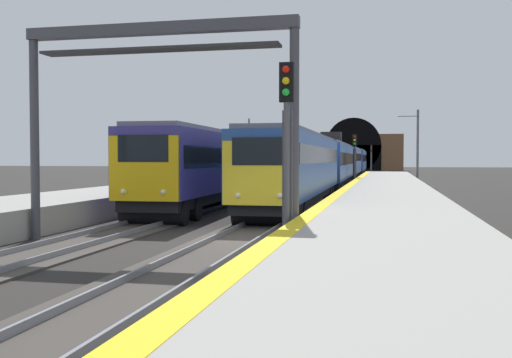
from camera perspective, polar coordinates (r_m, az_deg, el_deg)
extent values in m
plane|color=#282623|center=(18.69, -1.69, -6.00)|extent=(320.00, 320.00, 0.00)
cube|color=#9E9B93|center=(18.08, 12.46, -4.75)|extent=(112.00, 4.87, 0.98)
cube|color=yellow|center=(18.15, 5.55, -3.12)|extent=(112.00, 0.50, 0.01)
cube|color=#423D38|center=(18.69, -1.69, -5.91)|extent=(160.00, 2.73, 0.06)
cube|color=gray|center=(18.86, -3.81, -5.52)|extent=(160.00, 0.07, 0.15)
cube|color=gray|center=(18.51, 0.48, -5.66)|extent=(160.00, 0.07, 0.15)
cube|color=#423D38|center=(20.27, -14.33, -5.35)|extent=(160.00, 2.61, 0.06)
cube|color=gray|center=(20.59, -16.12, -4.96)|extent=(160.00, 0.07, 0.15)
cube|color=gray|center=(19.95, -12.48, -5.15)|extent=(160.00, 0.07, 0.15)
cube|color=#264C99|center=(30.47, 3.89, 1.43)|extent=(18.82, 2.92, 2.76)
cube|color=black|center=(30.46, 3.90, 2.31)|extent=(18.07, 2.95, 0.77)
cube|color=slate|center=(30.49, 3.90, 4.21)|extent=(18.26, 2.50, 0.20)
cube|color=black|center=(30.52, 3.89, -1.50)|extent=(18.44, 2.59, 0.48)
cylinder|color=black|center=(22.58, 0.98, -3.51)|extent=(0.88, 2.57, 0.86)
cylinder|color=black|center=(24.34, 1.79, -3.11)|extent=(0.88, 2.57, 0.86)
cylinder|color=black|center=(36.77, 5.27, -1.38)|extent=(0.88, 2.57, 0.86)
cylinder|color=black|center=(38.56, 5.58, -1.23)|extent=(0.88, 2.57, 0.86)
cube|color=yellow|center=(21.17, 0.29, 0.57)|extent=(0.14, 2.68, 2.32)
cube|color=black|center=(21.11, 0.26, 2.67)|extent=(0.05, 1.95, 0.99)
sphere|color=#F2EACC|center=(21.00, 2.30, -1.65)|extent=(0.20, 0.20, 0.20)
sphere|color=#F2EACC|center=(21.31, -1.77, -1.59)|extent=(0.20, 0.20, 0.20)
cube|color=#264C99|center=(49.86, 7.22, 1.64)|extent=(18.82, 2.92, 2.76)
cube|color=black|center=(49.86, 7.22, 1.94)|extent=(18.07, 2.95, 0.93)
cube|color=slate|center=(49.87, 7.23, 3.34)|extent=(18.26, 2.50, 0.20)
cube|color=black|center=(49.90, 7.21, -0.15)|extent=(18.44, 2.59, 0.48)
cylinder|color=black|center=(41.53, 6.24, -1.00)|extent=(0.88, 2.57, 0.86)
cylinder|color=black|center=(43.32, 6.48, -0.87)|extent=(0.88, 2.57, 0.86)
cylinder|color=black|center=(56.51, 7.77, -0.21)|extent=(0.88, 2.57, 0.86)
cylinder|color=black|center=(58.30, 7.90, -0.14)|extent=(0.88, 2.57, 0.86)
cube|color=#264C99|center=(69.33, 8.68, 1.74)|extent=(18.82, 2.92, 2.76)
cube|color=black|center=(69.33, 8.68, 2.08)|extent=(18.07, 2.95, 0.82)
cube|color=slate|center=(69.34, 8.69, 2.96)|extent=(18.26, 2.50, 0.20)
cube|color=black|center=(69.36, 8.67, 0.45)|extent=(18.44, 2.59, 0.48)
cylinder|color=black|center=(61.36, 8.24, -0.03)|extent=(0.88, 2.57, 0.86)
cylinder|color=black|center=(63.15, 8.34, 0.02)|extent=(0.88, 2.57, 0.86)
cylinder|color=black|center=(75.58, 8.94, 0.34)|extent=(0.88, 2.57, 0.86)
cylinder|color=black|center=(77.37, 9.02, 0.38)|extent=(0.88, 2.57, 0.86)
cube|color=#264C99|center=(88.83, 9.50, 1.79)|extent=(18.82, 2.92, 2.76)
cube|color=black|center=(88.83, 9.50, 1.99)|extent=(18.07, 2.95, 0.94)
cube|color=slate|center=(88.83, 9.50, 2.74)|extent=(18.26, 2.50, 0.20)
cube|color=black|center=(88.85, 9.49, 0.78)|extent=(18.44, 2.59, 0.48)
cylinder|color=black|center=(80.87, 9.24, 0.45)|extent=(0.88, 2.57, 0.86)
cylinder|color=black|center=(82.66, 9.30, 0.48)|extent=(0.88, 2.57, 0.86)
cylinder|color=black|center=(95.04, 9.66, 0.68)|extent=(0.88, 2.57, 0.86)
cylinder|color=black|center=(96.84, 9.70, 0.70)|extent=(0.88, 2.57, 0.86)
cube|color=black|center=(49.89, 7.23, 3.97)|extent=(1.31, 1.68, 0.90)
cube|color=navy|center=(31.61, -4.26, 1.65)|extent=(19.46, 3.37, 2.80)
cube|color=black|center=(31.61, -4.26, 2.09)|extent=(18.69, 3.38, 0.89)
cube|color=slate|center=(31.64, -4.26, 4.36)|extent=(18.87, 2.93, 0.20)
cube|color=black|center=(31.66, -4.25, -1.23)|extent=(19.06, 3.02, 0.53)
cylinder|color=black|center=(23.42, -9.78, -3.22)|extent=(1.03, 2.62, 0.96)
cylinder|color=black|center=(25.11, -8.34, -2.87)|extent=(1.03, 2.62, 0.96)
cylinder|color=black|center=(38.37, -1.58, -1.16)|extent=(1.03, 2.62, 0.96)
cylinder|color=black|center=(40.13, -1.03, -1.02)|extent=(1.03, 2.62, 0.96)
cube|color=#E5B20F|center=(22.36, -10.74, 1.01)|extent=(0.20, 2.71, 2.43)
cube|color=black|center=(22.31, -10.80, 2.90)|extent=(0.10, 1.98, 1.01)
sphere|color=#F2EACC|center=(22.06, -8.91, -1.25)|extent=(0.20, 0.20, 0.20)
sphere|color=#F2EACC|center=(22.63, -12.61, -1.19)|extent=(0.20, 0.20, 0.20)
cube|color=navy|center=(50.94, 2.16, 1.79)|extent=(19.46, 3.37, 2.80)
cube|color=black|center=(50.94, 2.16, 2.35)|extent=(18.69, 3.38, 0.93)
cube|color=slate|center=(50.96, 2.16, 3.47)|extent=(18.87, 2.93, 0.20)
cube|color=black|center=(50.97, 2.16, 0.00)|extent=(19.06, 3.02, 0.53)
cylinder|color=black|center=(42.74, 0.47, -0.84)|extent=(1.03, 2.62, 0.96)
cylinder|color=black|center=(44.51, 0.89, -0.72)|extent=(1.03, 2.62, 0.96)
cylinder|color=black|center=(57.49, 3.14, -0.11)|extent=(1.03, 2.62, 0.96)
cylinder|color=black|center=(59.27, 3.37, -0.04)|extent=(1.03, 2.62, 0.96)
cube|color=black|center=(50.98, 2.16, 4.09)|extent=(1.35, 1.73, 0.90)
cylinder|color=#4C4C54|center=(15.90, 2.95, 0.01)|extent=(0.16, 0.16, 4.10)
cube|color=black|center=(16.02, 2.96, 9.26)|extent=(0.20, 0.38, 1.05)
cube|color=#4C4C54|center=(16.04, 3.03, 0.03)|extent=(0.04, 0.28, 3.69)
sphere|color=red|center=(15.94, 2.89, 10.47)|extent=(0.20, 0.20, 0.20)
sphere|color=yellow|center=(15.90, 2.89, 9.41)|extent=(0.20, 0.20, 0.20)
sphere|color=green|center=(15.86, 2.88, 8.33)|extent=(0.20, 0.20, 0.20)
cylinder|color=#38383D|center=(50.45, 9.44, 1.06)|extent=(0.16, 0.16, 3.57)
cube|color=black|center=(50.47, 9.45, 3.68)|extent=(0.20, 0.38, 1.05)
cube|color=#38383D|center=(50.59, 9.45, 1.06)|extent=(0.04, 0.28, 3.21)
sphere|color=red|center=(50.35, 9.45, 4.05)|extent=(0.20, 0.20, 0.20)
sphere|color=yellow|center=(50.34, 9.45, 3.71)|extent=(0.20, 0.20, 0.20)
sphere|color=green|center=(50.33, 9.44, 3.37)|extent=(0.20, 0.20, 0.20)
cylinder|color=#4C4C54|center=(106.30, 11.00, 1.62)|extent=(0.16, 0.16, 3.89)
cube|color=black|center=(106.31, 11.01, 2.96)|extent=(0.20, 0.38, 1.05)
cube|color=#4C4C54|center=(106.44, 11.00, 1.62)|extent=(0.04, 0.28, 3.51)
sphere|color=red|center=(106.19, 11.01, 3.13)|extent=(0.20, 0.20, 0.20)
sphere|color=yellow|center=(106.18, 11.01, 2.97)|extent=(0.20, 0.20, 0.20)
sphere|color=green|center=(106.18, 11.01, 2.81)|extent=(0.20, 0.20, 0.20)
cylinder|color=#3F3F47|center=(20.23, -20.48, 3.49)|extent=(0.28, 0.28, 6.34)
cylinder|color=#3F3F47|center=(17.19, 3.70, 3.89)|extent=(0.28, 0.28, 6.34)
cube|color=#3F3F47|center=(18.70, -9.45, 14.06)|extent=(0.36, 8.65, 0.35)
cube|color=#2D2D33|center=(18.58, -9.44, 12.17)|extent=(0.70, 7.53, 0.08)
cube|color=brown|center=(127.12, 9.35, 2.54)|extent=(2.17, 20.50, 7.63)
cube|color=black|center=(125.98, 9.32, 2.02)|extent=(0.12, 11.48, 5.34)
cylinder|color=black|center=(126.01, 9.33, 3.23)|extent=(0.12, 11.48, 11.48)
cylinder|color=#595B60|center=(72.65, -0.67, 2.90)|extent=(0.22, 0.22, 7.44)
cylinder|color=#595B60|center=(72.55, 0.05, 5.36)|extent=(0.08, 1.87, 0.08)
cylinder|color=#595B60|center=(57.83, 15.26, 2.91)|extent=(0.22, 0.22, 7.16)
cylinder|color=#595B60|center=(57.92, 14.37, 5.87)|extent=(0.08, 1.85, 0.08)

